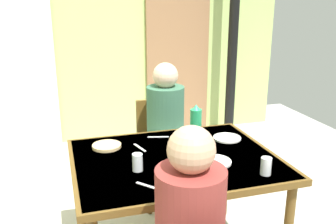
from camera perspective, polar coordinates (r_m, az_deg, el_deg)
The scene contains 17 objects.
wall_back at distance 4.57m, azimuth -10.96°, elevation 12.43°, with size 4.65×0.10×2.72m, color #B1CC73.
door_wooden at distance 4.74m, azimuth 1.48°, elevation 8.49°, with size 0.80×0.05×2.00m, color #8F6443.
stove_pipe_column at distance 4.69m, azimuth 9.89°, elevation 12.59°, with size 0.12×0.12×2.72m, color black.
curtain_panel at distance 4.50m, azimuth -22.65°, elevation 8.57°, with size 0.90×0.03×2.29m, color white.
dining_table at distance 2.38m, azimuth 1.05°, elevation -8.54°, with size 1.25×1.00×0.76m.
chair_far_diner at distance 3.23m, azimuth -1.00°, elevation -4.89°, with size 0.40×0.40×0.87m.
person_near_diner at distance 1.69m, azimuth 3.17°, elevation -16.18°, with size 0.30×0.37×0.77m.
person_far_diner at distance 3.01m, azimuth -0.32°, elevation -0.81°, with size 0.30×0.37×0.77m.
water_bottle_green_near at distance 2.58m, azimuth 4.22°, elevation -1.78°, with size 0.08×0.08×0.26m.
dinner_plate_near_left at distance 2.67m, azimuth 8.92°, elevation -3.90°, with size 0.19×0.19×0.01m, color white.
dinner_plate_near_right at distance 2.29m, azimuth 7.00°, elevation -7.46°, with size 0.21×0.21×0.01m, color white.
drinking_glass_by_near_diner at distance 2.16m, azimuth -4.64°, elevation -7.60°, with size 0.06×0.06×0.10m, color silver.
drinking_glass_by_far_diner at distance 2.18m, azimuth 14.60°, elevation -7.93°, with size 0.06×0.06×0.10m, color silver.
bread_plate_sliced at distance 2.52m, azimuth -9.26°, elevation -5.08°, with size 0.19×0.19×0.02m, color #DBB77A.
cutlery_knife_near at distance 2.01m, azimuth -3.04°, elevation -11.13°, with size 0.15×0.02×0.00m, color silver.
cutlery_fork_near at distance 2.49m, azimuth -4.31°, elevation -5.40°, with size 0.15×0.02×0.00m, color silver.
cutlery_knife_far at distance 2.67m, azimuth -1.50°, elevation -3.79°, with size 0.15×0.02×0.00m, color silver.
Camera 1 is at (-0.48, -2.19, 1.71)m, focal length 40.30 mm.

